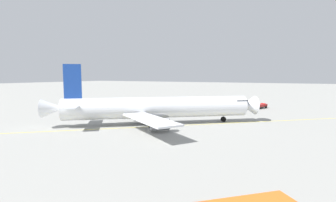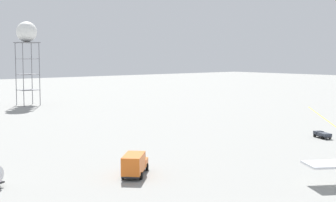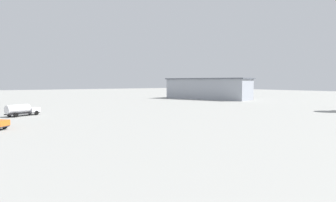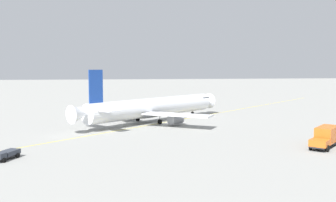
{
  "view_description": "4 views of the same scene",
  "coord_description": "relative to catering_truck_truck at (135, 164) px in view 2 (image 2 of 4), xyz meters",
  "views": [
    {
      "loc": [
        24.09,
        -40.71,
        9.76
      ],
      "look_at": [
        -0.52,
        4.22,
        4.54
      ],
      "focal_mm": 27.09,
      "sensor_mm": 36.0,
      "label": 1
    },
    {
      "loc": [
        61.54,
        25.6,
        16.44
      ],
      "look_at": [
        -3.83,
        -51.02,
        7.13
      ],
      "focal_mm": 53.95,
      "sensor_mm": 36.0,
      "label": 2
    },
    {
      "loc": [
        -39.72,
        -26.17,
        8.37
      ],
      "look_at": [
        -3.83,
        -51.02,
        5.53
      ],
      "focal_mm": 31.31,
      "sensor_mm": 36.0,
      "label": 3
    },
    {
      "loc": [
        -11.54,
        -81.74,
        12.35
      ],
      "look_at": [
        1.25,
        1.03,
        4.8
      ],
      "focal_mm": 40.46,
      "sensor_mm": 36.0,
      "label": 4
    }
  ],
  "objects": [
    {
      "name": "catering_truck_truck",
      "position": [
        0.0,
        0.0,
        0.0
      ],
      "size": [
        7.5,
        7.32,
        3.1
      ],
      "rotation": [
        0.0,
        0.0,
        3.9
      ],
      "color": "#232326",
      "rests_on": "ground_plane"
    },
    {
      "name": "baggage_truck_truck",
      "position": [
        -46.77,
        -0.95,
        -0.95
      ],
      "size": [
        3.2,
        4.38,
        1.22
      ],
      "rotation": [
        0.0,
        0.0,
        4.29
      ],
      "color": "#232326",
      "rests_on": "ground_plane"
    },
    {
      "name": "radar_tower",
      "position": [
        -30.95,
        -99.08,
        20.97
      ],
      "size": [
        6.57,
        6.57,
        26.93
      ],
      "color": "slate",
      "rests_on": "ground_plane"
    }
  ]
}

